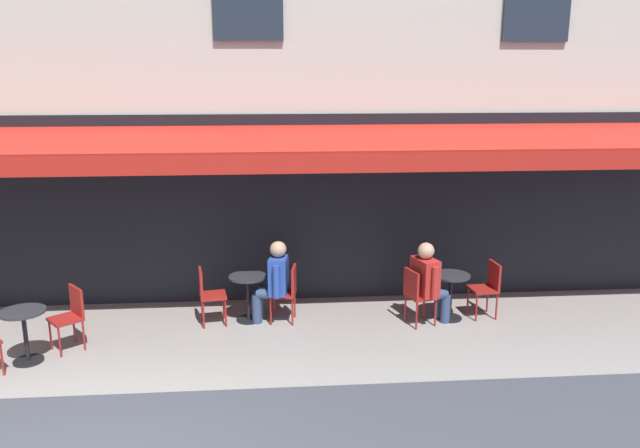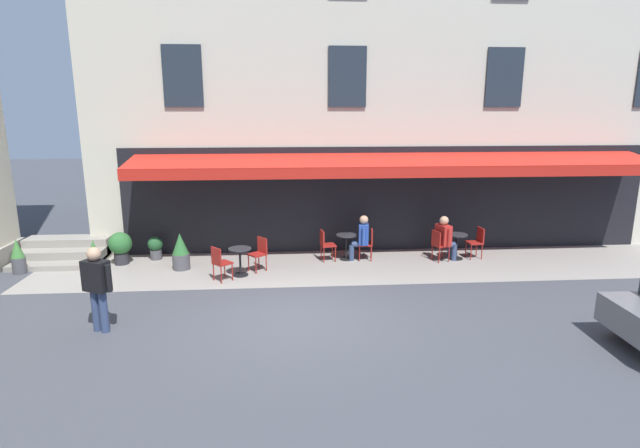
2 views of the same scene
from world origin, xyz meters
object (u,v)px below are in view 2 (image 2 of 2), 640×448
at_px(cafe_chair_red_near_door, 260,251).
at_px(seated_companion_in_blue, 361,236).
at_px(potted_plant_entrance_right, 94,257).
at_px(cafe_chair_red_by_window, 439,243).
at_px(cafe_table_near_entrance, 457,243).
at_px(potted_plant_entrance_left, 120,246).
at_px(potted_plant_by_steps, 155,247).
at_px(potted_plant_mid_terrace, 181,252).
at_px(potted_plant_under_sign, 18,257).
at_px(cafe_chair_red_corner_left, 477,240).
at_px(cafe_table_streetside, 240,258).
at_px(seated_patron_in_red, 445,237).
at_px(cafe_chair_red_back_row, 368,242).
at_px(cafe_chair_red_facing_street, 325,243).
at_px(cafe_chair_red_under_awning, 220,261).
at_px(walking_pedestrian_in_black, 97,283).
at_px(cafe_table_mid_terrace, 347,243).

relative_size(cafe_chair_red_near_door, seated_companion_in_blue, 0.69).
bearing_deg(potted_plant_entrance_right, cafe_chair_red_by_window, -177.46).
height_order(cafe_table_near_entrance, potted_plant_entrance_left, potted_plant_entrance_left).
distance_m(potted_plant_by_steps, potted_plant_entrance_left, 0.96).
height_order(cafe_chair_red_by_window, potted_plant_mid_terrace, potted_plant_mid_terrace).
xyz_separation_m(cafe_chair_red_by_window, potted_plant_under_sign, (11.52, 0.20, -0.08)).
relative_size(cafe_chair_red_corner_left, potted_plant_entrance_right, 0.95).
bearing_deg(seated_companion_in_blue, potted_plant_entrance_left, -0.77).
relative_size(cafe_chair_red_corner_left, potted_plant_under_sign, 0.96).
xyz_separation_m(cafe_table_streetside, potted_plant_by_steps, (2.59, -1.65, -0.11)).
distance_m(cafe_table_near_entrance, cafe_chair_red_corner_left, 0.63).
xyz_separation_m(seated_companion_in_blue, potted_plant_entrance_left, (6.84, -0.09, -0.17)).
bearing_deg(seated_patron_in_red, cafe_chair_red_back_row, -6.09).
bearing_deg(cafe_table_streetside, seated_patron_in_red, -171.16).
bearing_deg(cafe_chair_red_back_row, cafe_chair_red_by_window, 171.38).
distance_m(cafe_chair_red_facing_street, cafe_table_streetside, 2.61).
bearing_deg(cafe_chair_red_back_row, cafe_chair_red_facing_street, 0.57).
distance_m(cafe_chair_red_under_awning, potted_plant_by_steps, 2.96).
bearing_deg(cafe_chair_red_facing_street, seated_companion_in_blue, -177.61).
bearing_deg(cafe_table_streetside, seated_companion_in_blue, -160.99).
relative_size(cafe_table_near_entrance, seated_patron_in_red, 0.57).
height_order(seated_companion_in_blue, potted_plant_mid_terrace, seated_companion_in_blue).
xyz_separation_m(cafe_chair_red_back_row, seated_patron_in_red, (-2.20, 0.23, 0.16)).
bearing_deg(walking_pedestrian_in_black, seated_patron_in_red, -153.66).
bearing_deg(potted_plant_by_steps, cafe_table_streetside, 147.40).
bearing_deg(cafe_chair_red_near_door, potted_plant_entrance_right, -0.26).
bearing_deg(potted_plant_mid_terrace, cafe_chair_red_facing_street, -173.49).
bearing_deg(cafe_chair_red_under_awning, cafe_chair_red_near_door, -140.17).
xyz_separation_m(cafe_table_streetside, potted_plant_entrance_right, (3.87, -0.41, -0.03)).
relative_size(cafe_chair_red_back_row, cafe_table_streetside, 1.21).
distance_m(cafe_chair_red_by_window, walking_pedestrian_in_black, 9.05).
bearing_deg(cafe_chair_red_back_row, cafe_chair_red_near_door, 13.43).
bearing_deg(walking_pedestrian_in_black, potted_plant_under_sign, -48.11).
height_order(cafe_chair_red_by_window, potted_plant_under_sign, potted_plant_under_sign).
relative_size(cafe_chair_red_by_window, potted_plant_mid_terrace, 0.90).
bearing_deg(potted_plant_entrance_right, cafe_chair_red_facing_street, -173.50).
relative_size(potted_plant_under_sign, potted_plant_mid_terrace, 0.94).
xyz_separation_m(cafe_chair_red_corner_left, potted_plant_mid_terrace, (8.49, 0.42, -0.05)).
xyz_separation_m(cafe_chair_red_by_window, potted_plant_entrance_left, (9.04, -0.42, -0.01)).
bearing_deg(cafe_chair_red_facing_street, cafe_table_near_entrance, 178.62).
relative_size(cafe_chair_red_near_door, potted_plant_by_steps, 1.33).
bearing_deg(seated_patron_in_red, potted_plant_by_steps, -5.12).
distance_m(seated_companion_in_blue, potted_plant_entrance_left, 6.84).
height_order(cafe_table_mid_terrace, cafe_chair_red_facing_street, cafe_chair_red_facing_street).
distance_m(cafe_chair_red_under_awning, potted_plant_mid_terrace, 1.61).
height_order(seated_patron_in_red, potted_plant_mid_terrace, seated_patron_in_red).
bearing_deg(potted_plant_entrance_right, cafe_chair_red_back_row, -174.48).
bearing_deg(cafe_chair_red_by_window, cafe_table_near_entrance, -161.85).
bearing_deg(potted_plant_under_sign, cafe_chair_red_corner_left, -177.94).
height_order(cafe_table_near_entrance, cafe_chair_red_under_awning, cafe_chair_red_under_awning).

